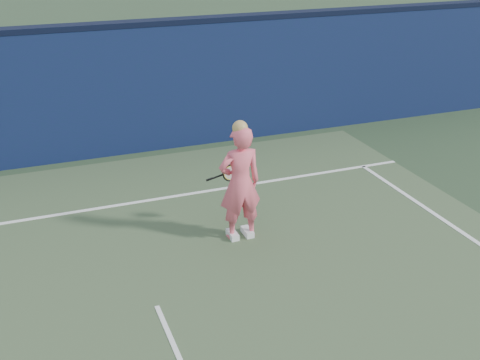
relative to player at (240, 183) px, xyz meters
name	(u,v)px	position (x,y,z in m)	size (l,w,h in m)	color
ground	(179,358)	(-1.60, -2.30, -0.88)	(80.00, 80.00, 0.00)	#2A3D26
backstop_wall	(85,95)	(-1.60, 4.20, 0.37)	(24.00, 0.40, 2.50)	#0D1D3A
wall_cap	(78,27)	(-1.60, 4.20, 1.67)	(24.00, 0.42, 0.10)	black
player	(240,183)	(0.00, 0.00, 0.00)	(0.64, 0.42, 1.83)	#F45F72
racket	(229,173)	(-0.02, 0.42, -0.01)	(0.50, 0.13, 0.27)	black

